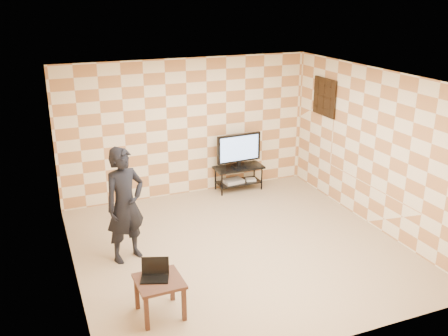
# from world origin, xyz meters

# --- Properties ---
(floor) EXTENTS (5.00, 5.00, 0.00)m
(floor) POSITION_xyz_m (0.00, 0.00, 0.00)
(floor) COLOR tan
(floor) RESTS_ON ground
(wall_back) EXTENTS (5.00, 0.02, 2.70)m
(wall_back) POSITION_xyz_m (0.00, 2.50, 1.35)
(wall_back) COLOR beige
(wall_back) RESTS_ON ground
(wall_front) EXTENTS (5.00, 0.02, 2.70)m
(wall_front) POSITION_xyz_m (0.00, -2.50, 1.35)
(wall_front) COLOR beige
(wall_front) RESTS_ON ground
(wall_left) EXTENTS (0.02, 5.00, 2.70)m
(wall_left) POSITION_xyz_m (-2.50, 0.00, 1.35)
(wall_left) COLOR beige
(wall_left) RESTS_ON ground
(wall_right) EXTENTS (0.02, 5.00, 2.70)m
(wall_right) POSITION_xyz_m (2.50, 0.00, 1.35)
(wall_right) COLOR beige
(wall_right) RESTS_ON ground
(ceiling) EXTENTS (5.00, 5.00, 0.02)m
(ceiling) POSITION_xyz_m (0.00, 0.00, 2.70)
(ceiling) COLOR white
(ceiling) RESTS_ON wall_back
(wall_art) EXTENTS (0.04, 0.72, 0.72)m
(wall_art) POSITION_xyz_m (2.47, 1.55, 1.95)
(wall_art) COLOR black
(wall_art) RESTS_ON wall_right
(tv_stand) EXTENTS (1.00, 0.45, 0.50)m
(tv_stand) POSITION_xyz_m (0.99, 2.26, 0.37)
(tv_stand) COLOR black
(tv_stand) RESTS_ON floor
(tv) EXTENTS (0.94, 0.19, 0.68)m
(tv) POSITION_xyz_m (0.99, 2.25, 0.88)
(tv) COLOR black
(tv) RESTS_ON tv_stand
(dvd_player) EXTENTS (0.43, 0.33, 0.07)m
(dvd_player) POSITION_xyz_m (0.87, 2.25, 0.21)
(dvd_player) COLOR #ACACAE
(dvd_player) RESTS_ON tv_stand
(game_console) EXTENTS (0.23, 0.18, 0.05)m
(game_console) POSITION_xyz_m (1.25, 2.21, 0.20)
(game_console) COLOR silver
(game_console) RESTS_ON tv_stand
(side_table) EXTENTS (0.58, 0.58, 0.50)m
(side_table) POSITION_xyz_m (-1.61, -1.23, 0.41)
(side_table) COLOR #311F16
(side_table) RESTS_ON floor
(laptop) EXTENTS (0.41, 0.37, 0.23)m
(laptop) POSITION_xyz_m (-1.64, -1.15, 0.55)
(laptop) COLOR black
(laptop) RESTS_ON side_table
(person) EXTENTS (0.76, 0.63, 1.77)m
(person) POSITION_xyz_m (-1.69, 0.33, 0.89)
(person) COLOR black
(person) RESTS_ON floor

